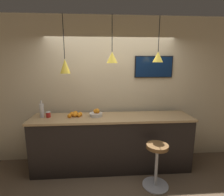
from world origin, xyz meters
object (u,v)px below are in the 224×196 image
spread_jar (48,114)px  juice_bottle (42,110)px  bar_stool (157,160)px  mounted_tv (154,67)px  fruit_bowl (96,113)px

spread_jar → juice_bottle: bearing=180.0°
bar_stool → mounted_tv: 1.76m
spread_jar → bar_stool: bearing=-18.7°
bar_stool → juice_bottle: juice_bottle is taller
fruit_bowl → spread_jar: fruit_bowl is taller
spread_jar → mounted_tv: bearing=9.4°
fruit_bowl → spread_jar: size_ratio=2.40×
spread_jar → fruit_bowl: bearing=-0.1°
juice_bottle → spread_jar: juice_bottle is taller
bar_stool → spread_jar: spread_jar is taller
juice_bottle → mounted_tv: size_ratio=0.41×
bar_stool → spread_jar: 2.05m
spread_jar → mounted_tv: mounted_tv is taller
bar_stool → juice_bottle: size_ratio=2.35×
bar_stool → fruit_bowl: (-0.98, 0.62, 0.62)m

